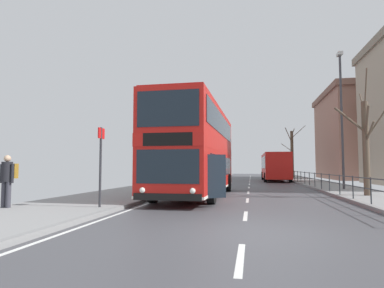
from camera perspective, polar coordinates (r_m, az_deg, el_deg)
ground at (r=7.90m, az=3.42°, el=-14.42°), size 15.80×140.00×0.20m
double_decker_bus_main at (r=17.07m, az=0.91°, el=-1.13°), size 3.26×11.57×4.45m
background_bus_far_lane at (r=37.68m, az=14.03°, el=-3.68°), size 2.74×10.70×2.95m
pedestrian_railing_far_kerb at (r=25.38m, az=19.86°, el=-5.29°), size 0.05×32.61×0.97m
pedestrian_with_backpack at (r=12.68m, az=-29.05°, el=-4.94°), size 0.55×0.55×1.73m
bus_stop_sign_near at (r=11.65m, az=-15.39°, el=-2.29°), size 0.08×0.44×2.68m
street_lamp_far_side at (r=22.84m, az=24.24°, el=5.36°), size 0.28×0.60×8.58m
bare_tree_far_00 at (r=17.93m, az=27.59°, el=0.18°), size 2.21×2.68×5.78m
bare_tree_far_01 at (r=44.36m, az=16.78°, el=-1.55°), size 2.94×1.33×6.56m
background_building_01 at (r=48.84m, az=29.67°, el=1.45°), size 14.14×14.73×11.31m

